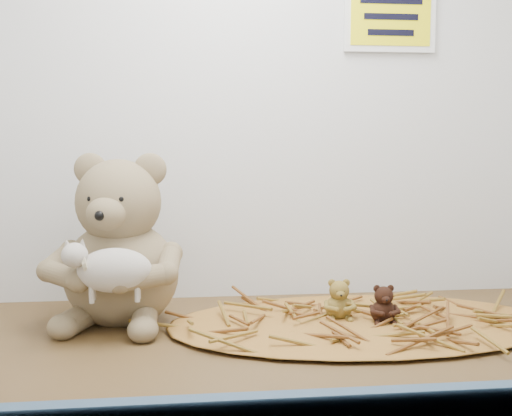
{
  "coord_description": "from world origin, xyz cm",
  "views": [
    {
      "loc": [
        -10.87,
        -95.3,
        31.25
      ],
      "look_at": [
        0.64,
        4.2,
        20.49
      ],
      "focal_mm": 45.0,
      "sensor_mm": 36.0,
      "label": 1
    }
  ],
  "objects": [
    {
      "name": "alcove_shell",
      "position": [
        0.0,
        9.0,
        45.0
      ],
      "size": [
        120.4,
        60.2,
        90.4
      ],
      "color": "#412F16",
      "rests_on": "ground"
    },
    {
      "name": "front_rail",
      "position": [
        0.0,
        -28.8,
        1.8
      ],
      "size": [
        119.28,
        2.2,
        3.6
      ],
      "primitive_type": "cube",
      "color": "#394F6D",
      "rests_on": "shelf_floor"
    },
    {
      "name": "straw_bed",
      "position": [
        18.65,
        6.87,
        0.63
      ],
      "size": [
        65.04,
        37.76,
        1.26
      ],
      "primitive_type": "ellipsoid",
      "color": "brown",
      "rests_on": "shelf_floor"
    },
    {
      "name": "main_teddy",
      "position": [
        -21.36,
        13.99,
        14.48
      ],
      "size": [
        28.24,
        29.22,
        28.97
      ],
      "primitive_type": null,
      "rotation": [
        0.0,
        0.0,
        -0.22
      ],
      "color": "#8D8057",
      "rests_on": "shelf_floor"
    },
    {
      "name": "toy_lamb",
      "position": [
        -21.36,
        3.61,
        11.17
      ],
      "size": [
        14.92,
        9.11,
        9.64
      ],
      "primitive_type": null,
      "color": "#B0A99E",
      "rests_on": "main_teddy"
    },
    {
      "name": "mini_teddy_tan",
      "position": [
        15.25,
        8.37,
        4.68
      ],
      "size": [
        6.01,
        6.29,
        6.85
      ],
      "primitive_type": null,
      "rotation": [
        0.0,
        0.0,
        -0.09
      ],
      "color": "olive",
      "rests_on": "straw_bed"
    },
    {
      "name": "mini_teddy_brown",
      "position": [
        22.06,
        5.37,
        4.44
      ],
      "size": [
        5.55,
        5.81,
        6.35
      ],
      "primitive_type": null,
      "rotation": [
        0.0,
        0.0,
        -0.08
      ],
      "color": "black",
      "rests_on": "straw_bed"
    },
    {
      "name": "wall_sign",
      "position": [
        30.0,
        29.4,
        55.0
      ],
      "size": [
        16.0,
        1.2,
        11.0
      ],
      "primitive_type": "cube",
      "color": "yellow",
      "rests_on": "back_wall"
    }
  ]
}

